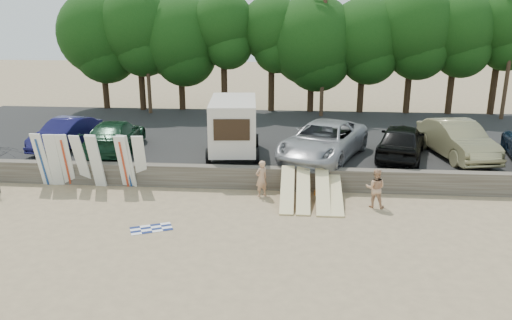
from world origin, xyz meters
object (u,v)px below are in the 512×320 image
object	(u,v)px
beachgoer_b	(375,188)
beachgoer_a	(261,178)
car_1	(115,136)
car_4	(457,140)
car_3	(401,141)
cooler	(331,192)
car_0	(66,133)
car_2	(323,141)
box_trailer	(233,124)

from	to	relation	value
beachgoer_b	beachgoer_a	bearing A→B (deg)	0.00
car_1	car_4	bearing A→B (deg)	175.85
car_3	cooler	bearing A→B (deg)	61.39
cooler	beachgoer_b	bearing A→B (deg)	-12.00
car_0	car_1	bearing A→B (deg)	0.56
car_2	car_3	size ratio (longest dim) A/B	1.27
car_0	cooler	world-z (taller)	car_0
car_0	cooler	xyz separation A→B (m)	(13.65, -4.12, -1.31)
box_trailer	car_0	bearing A→B (deg)	170.56
car_0	beachgoer_b	distance (m)	16.24
car_1	beachgoer_a	distance (m)	8.83
car_3	beachgoer_b	size ratio (longest dim) A/B	3.16
car_1	beachgoer_b	size ratio (longest dim) A/B	3.41
cooler	car_0	bearing A→B (deg)	-172.86
car_2	beachgoer_b	bearing A→B (deg)	-44.23
car_1	box_trailer	bearing A→B (deg)	173.08
box_trailer	beachgoer_a	bearing A→B (deg)	-71.74
car_2	beachgoer_a	world-z (taller)	car_2
car_0	beachgoer_a	size ratio (longest dim) A/B	2.94
car_3	car_1	bearing A→B (deg)	15.77
beachgoer_a	box_trailer	bearing A→B (deg)	-104.87
car_1	car_3	xyz separation A→B (m)	(14.38, -0.07, 0.07)
car_1	car_3	size ratio (longest dim) A/B	1.08
car_4	cooler	world-z (taller)	car_4
car_4	car_1	bearing A→B (deg)	169.91
car_0	cooler	size ratio (longest dim) A/B	12.29
box_trailer	car_2	bearing A→B (deg)	-9.89
car_1	beachgoer_b	world-z (taller)	car_1
car_0	cooler	distance (m)	14.32
car_2	beachgoer_b	xyz separation A→B (m)	(1.93, -4.36, -0.79)
car_1	car_4	xyz separation A→B (m)	(17.15, 0.34, 0.09)
box_trailer	beachgoer_b	size ratio (longest dim) A/B	2.84
car_0	car_4	bearing A→B (deg)	9.34
beachgoer_b	cooler	bearing A→B (deg)	-25.37
car_0	car_2	xyz separation A→B (m)	(13.40, -0.97, 0.13)
box_trailer	car_1	xyz separation A→B (m)	(-6.15, 0.17, -0.76)
car_0	beachgoer_b	size ratio (longest dim) A/B	2.88
car_3	car_4	world-z (taller)	car_4
box_trailer	car_1	size ratio (longest dim) A/B	0.83
car_4	car_2	bearing A→B (deg)	176.23
car_1	cooler	bearing A→B (deg)	155.99
car_4	beachgoer_a	distance (m)	10.31
beachgoer_a	car_3	bearing A→B (deg)	172.44
box_trailer	car_2	size ratio (longest dim) A/B	0.71
car_3	beachgoer_a	size ratio (longest dim) A/B	3.22
beachgoer_b	cooler	distance (m)	2.17
car_4	beachgoer_a	xyz separation A→B (m)	(-9.31, -4.35, -0.80)
cooler	car_2	bearing A→B (deg)	118.54
car_2	beachgoer_b	distance (m)	4.84
car_2	beachgoer_b	size ratio (longest dim) A/B	4.00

